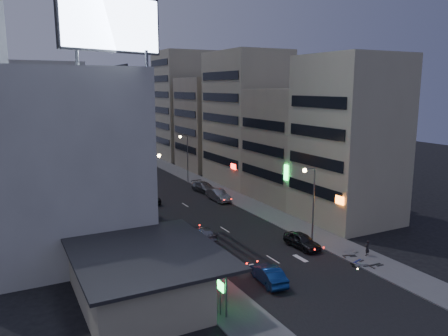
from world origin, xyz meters
TOP-DOWN VIEW (x-y plane):
  - ground at (0.00, 0.00)m, footprint 180.00×180.00m
  - sidewalk_left at (-8.00, 30.00)m, footprint 4.00×120.00m
  - sidewalk_right at (8.00, 30.00)m, footprint 4.00×120.00m
  - food_court at (-13.90, 2.00)m, footprint 11.00×13.00m
  - white_building at (-17.00, 20.00)m, footprint 14.00×24.00m
  - shophouse_near at (15.00, 10.50)m, footprint 10.00×11.00m
  - shophouse_mid at (15.50, 22.00)m, footprint 11.00×12.00m
  - shophouse_far at (15.00, 35.00)m, footprint 10.00×14.00m
  - far_left_a at (-15.50, 45.00)m, footprint 11.00×10.00m
  - far_left_b at (-16.00, 58.00)m, footprint 12.00×10.00m
  - far_right_a at (15.50, 50.00)m, footprint 11.00×12.00m
  - far_right_b at (16.00, 64.00)m, footprint 12.00×12.00m
  - billboard at (-12.99, 9.97)m, footprint 9.52×3.75m
  - street_lamp_right_near at (5.90, 6.00)m, footprint 1.60×0.44m
  - street_lamp_left at (-5.90, 22.00)m, footprint 1.60×0.44m
  - street_lamp_right_far at (5.90, 40.00)m, footprint 1.60×0.44m
  - parked_car_right_near at (4.35, 5.19)m, footprint 2.04×4.60m
  - parked_car_right_mid at (5.20, 25.96)m, footprint 1.77×4.97m
  - parked_car_left at (-4.30, 29.26)m, footprint 2.54×4.97m
  - parked_car_right_far at (5.60, 31.69)m, footprint 2.85×5.53m
  - road_car_blue at (-3.19, -0.04)m, footprint 2.13×4.72m
  - road_car_silver at (-3.55, 12.14)m, footprint 2.10×4.67m
  - person at (8.54, 0.40)m, footprint 0.62×0.48m
  - scooter_black_a at (8.13, -1.53)m, footprint 0.75×2.07m
  - scooter_silver_a at (7.02, -1.21)m, footprint 1.15×2.03m
  - scooter_blue at (7.24, 0.06)m, footprint 1.12×1.93m
  - scooter_black_b at (7.61, 1.03)m, footprint 1.33×2.01m
  - scooter_silver_b at (8.34, 1.77)m, footprint 0.85×1.70m

SIDE VIEW (x-z plane):
  - ground at x=0.00m, z-range 0.00..0.00m
  - sidewalk_left at x=-8.00m, z-range 0.00..0.12m
  - sidewalk_right at x=8.00m, z-range 0.00..0.12m
  - scooter_silver_b at x=8.34m, z-range 0.12..1.12m
  - road_car_silver at x=-3.55m, z-range 0.00..1.33m
  - parked_car_left at x=-4.30m, z-range 0.00..1.34m
  - scooter_blue at x=7.24m, z-range 0.12..1.24m
  - scooter_black_b at x=7.61m, z-range 0.12..1.29m
  - scooter_silver_a at x=7.02m, z-range 0.12..1.30m
  - scooter_black_a at x=8.13m, z-range 0.12..1.37m
  - road_car_blue at x=-3.19m, z-range 0.00..1.50m
  - parked_car_right_far at x=5.60m, z-range 0.00..1.54m
  - parked_car_right_near at x=4.35m, z-range 0.00..1.54m
  - parked_car_right_mid at x=5.20m, z-range 0.00..1.63m
  - person at x=8.54m, z-range 0.12..1.65m
  - food_court at x=-13.90m, z-range 0.05..3.92m
  - street_lamp_right_near at x=5.90m, z-range 1.35..9.37m
  - street_lamp_left at x=-5.90m, z-range 1.35..9.37m
  - street_lamp_right_far at x=5.90m, z-range 1.35..9.37m
  - far_left_b at x=-16.00m, z-range 0.00..15.00m
  - shophouse_mid at x=15.50m, z-range 0.00..16.00m
  - white_building at x=-17.00m, z-range 0.00..18.00m
  - far_right_a at x=15.50m, z-range 0.00..18.00m
  - shophouse_near at x=15.00m, z-range 0.00..20.00m
  - far_left_a at x=-15.50m, z-range 0.00..20.00m
  - shophouse_far at x=15.00m, z-range 0.00..22.00m
  - far_right_b at x=16.00m, z-range 0.00..24.00m
  - billboard at x=-12.99m, z-range 18.56..24.76m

